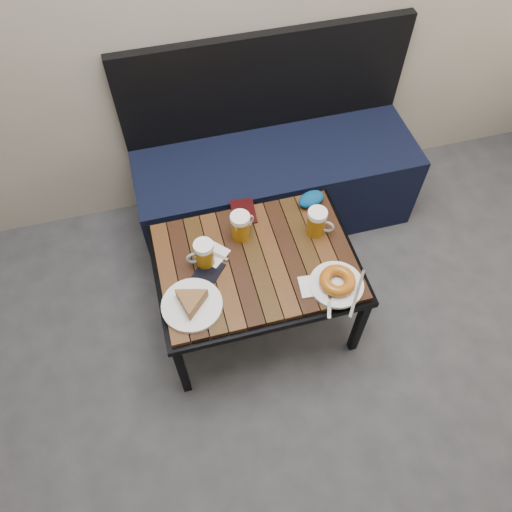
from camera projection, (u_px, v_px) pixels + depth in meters
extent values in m
cube|color=black|center=(275.00, 186.00, 2.61)|extent=(1.40, 0.50, 0.45)
cube|color=black|center=(265.00, 82.00, 2.35)|extent=(1.40, 0.05, 0.50)
cube|color=black|center=(182.00, 370.00, 2.06)|extent=(0.04, 0.03, 0.42)
cube|color=black|center=(359.00, 326.00, 2.17)|extent=(0.04, 0.03, 0.42)
cube|color=black|center=(162.00, 261.00, 2.36)|extent=(0.04, 0.04, 0.42)
cube|color=black|center=(317.00, 228.00, 2.48)|extent=(0.04, 0.04, 0.42)
cube|color=black|center=(256.00, 265.00, 2.08)|extent=(0.84, 0.62, 0.03)
cube|color=#321E0B|center=(256.00, 261.00, 2.06)|extent=(0.80, 0.58, 0.02)
cylinder|color=#8C5A0B|center=(205.00, 255.00, 2.00)|extent=(0.08, 0.08, 0.10)
cylinder|color=white|center=(203.00, 246.00, 1.95)|extent=(0.08, 0.08, 0.02)
torus|color=#8C999E|center=(194.00, 258.00, 1.99)|extent=(0.06, 0.01, 0.06)
cylinder|color=#8C5A0B|center=(240.00, 228.00, 2.08)|extent=(0.11, 0.11, 0.11)
cylinder|color=white|center=(240.00, 218.00, 2.02)|extent=(0.08, 0.08, 0.02)
torus|color=#8C999E|center=(248.00, 222.00, 2.10)|extent=(0.06, 0.04, 0.07)
cylinder|color=#8C5A0B|center=(316.00, 224.00, 2.09)|extent=(0.11, 0.11, 0.11)
cylinder|color=white|center=(318.00, 214.00, 2.04)|extent=(0.08, 0.08, 0.02)
torus|color=#8C999E|center=(327.00, 226.00, 2.08)|extent=(0.06, 0.05, 0.07)
cylinder|color=white|center=(192.00, 305.00, 1.92)|extent=(0.24, 0.24, 0.02)
cylinder|color=white|center=(336.00, 285.00, 1.97)|extent=(0.22, 0.22, 0.01)
torus|color=#89360C|center=(337.00, 281.00, 1.95)|extent=(0.14, 0.14, 0.05)
cube|color=#A5A8AD|center=(357.00, 293.00, 1.94)|extent=(0.14, 0.19, 0.00)
cube|color=#A5A8AD|center=(330.00, 299.00, 1.93)|extent=(0.07, 0.16, 0.00)
cube|color=white|center=(213.00, 254.00, 2.06)|extent=(0.15, 0.15, 0.01)
cube|color=#A5A8AD|center=(213.00, 253.00, 2.06)|extent=(0.11, 0.11, 0.00)
cube|color=white|center=(314.00, 286.00, 1.98)|extent=(0.12, 0.11, 0.01)
cube|color=black|center=(208.00, 273.00, 2.01)|extent=(0.16, 0.17, 0.01)
cube|color=black|center=(243.00, 212.00, 2.19)|extent=(0.11, 0.15, 0.01)
ellipsoid|color=navy|center=(311.00, 199.00, 2.20)|extent=(0.14, 0.12, 0.05)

